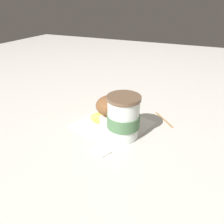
{
  "coord_description": "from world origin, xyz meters",
  "views": [
    {
      "loc": [
        -0.25,
        0.56,
        0.37
      ],
      "look_at": [
        0.0,
        0.0,
        0.05
      ],
      "focal_mm": 35.0,
      "sensor_mm": 36.0,
      "label": 1
    }
  ],
  "objects_px": {
    "coffee_cup": "(123,117)",
    "sugar_packet": "(101,150)",
    "banana": "(115,111)",
    "muffin": "(110,109)"
  },
  "relations": [
    {
      "from": "banana",
      "to": "sugar_packet",
      "type": "relative_size",
      "value": 4.01
    },
    {
      "from": "coffee_cup",
      "to": "banana",
      "type": "relative_size",
      "value": 0.64
    },
    {
      "from": "coffee_cup",
      "to": "sugar_packet",
      "type": "bearing_deg",
      "value": 74.55
    },
    {
      "from": "coffee_cup",
      "to": "muffin",
      "type": "bearing_deg",
      "value": -37.51
    },
    {
      "from": "banana",
      "to": "sugar_packet",
      "type": "bearing_deg",
      "value": 102.6
    },
    {
      "from": "sugar_packet",
      "to": "muffin",
      "type": "bearing_deg",
      "value": -74.65
    },
    {
      "from": "coffee_cup",
      "to": "banana",
      "type": "xyz_separation_m",
      "value": [
        0.07,
        -0.11,
        -0.04
      ]
    },
    {
      "from": "muffin",
      "to": "sugar_packet",
      "type": "relative_size",
      "value": 1.9
    },
    {
      "from": "sugar_packet",
      "to": "coffee_cup",
      "type": "bearing_deg",
      "value": -105.45
    },
    {
      "from": "coffee_cup",
      "to": "sugar_packet",
      "type": "height_order",
      "value": "coffee_cup"
    }
  ]
}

